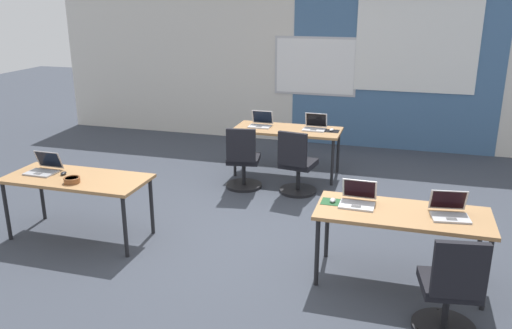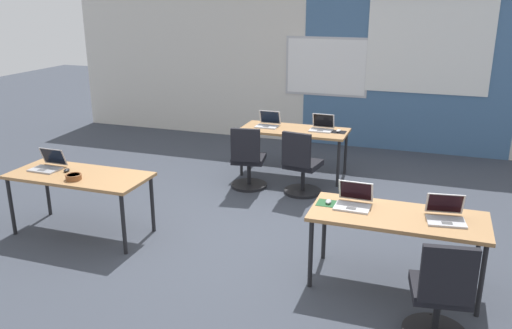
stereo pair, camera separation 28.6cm
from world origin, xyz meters
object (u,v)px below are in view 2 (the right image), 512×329
Objects in this scene: chair_near_right_end at (440,299)px; chair_far_left at (248,163)px; desk_far_center at (294,133)px; laptop_near_right_inner at (353,201)px; laptop_near_right_end at (446,215)px; laptop_far_right at (322,127)px; mouse_near_right_inner at (328,201)px; mouse_near_left_end at (67,170)px; snack_bowl at (74,177)px; desk_near_right at (398,221)px; laptop_near_left_end at (48,165)px; desk_near_left at (79,179)px; chair_far_right at (301,169)px; mouse_far_right at (338,131)px; laptop_far_left at (268,123)px.

chair_far_left is (-2.62, 2.78, 0.00)m from chair_near_right_end.
laptop_near_right_inner is at bearing -64.08° from desk_far_center.
laptop_near_right_end is at bearing 133.39° from chair_far_left.
laptop_far_right is at bearing -143.96° from chair_far_left.
mouse_near_right_inner is 0.11× the size of chair_far_left.
mouse_near_right_inner is (-0.24, -0.01, -0.03)m from laptop_near_right_inner.
snack_bowl is (0.25, -0.20, 0.02)m from mouse_near_left_end.
desk_near_right is 1.74× the size of chair_near_right_end.
laptop_near_right_end is at bearing 0.79° from laptop_near_left_end.
chair_far_right is at bearing 44.34° from desk_near_left.
laptop_near_right_inner is 0.24m from mouse_near_right_inner.
mouse_far_right is at bearing 98.73° from mouse_near_right_inner.
laptop_near_left_end reaches higher than chair_far_left.
mouse_far_right is (2.59, 2.81, 0.00)m from mouse_near_left_end.
laptop_near_right_inner reaches higher than desk_near_right.
laptop_near_left_end is 3.85m from laptop_far_right.
desk_near_right is 1.74× the size of chair_far_left.
chair_near_right_end is at bearing 132.46° from chair_far_right.
chair_near_right_end is 8.45× the size of mouse_near_left_end.
chair_far_left reaches higher than desk_near_right.
snack_bowl is at bearing -21.52° from laptop_near_left_end.
mouse_far_right is (1.09, 0.00, -0.03)m from laptop_far_left.
desk_near_right is 4.76× the size of laptop_far_right.
desk_far_center is 9.01× the size of snack_bowl.
chair_far_right is at bearing 41.48° from mouse_near_left_end.
laptop_near_right_inner is (-0.83, 0.06, 0.00)m from laptop_near_right_end.
chair_far_left is at bearing -133.44° from laptop_far_right.
laptop_near_right_end is 1.10× the size of laptop_near_right_inner.
laptop_near_right_end is 0.88m from chair_near_right_end.
laptop_far_left is 0.36× the size of chair_far_right.
mouse_near_left_end is 0.12× the size of chair_far_right.
laptop_far_right is 3.01× the size of mouse_far_right.
mouse_near_right_inner is at bearing 1.24° from desk_near_left.
mouse_near_left_end is 0.97× the size of mouse_far_right.
chair_far_right is (0.75, -0.82, -0.39)m from laptop_far_left.
chair_near_right_end reaches higher than mouse_near_left_end.
chair_far_left is at bearing 53.18° from mouse_near_left_end.
chair_near_right_end and chair_far_right have the same top height.
chair_far_left reaches higher than desk_near_left.
mouse_near_right_inner is 0.93× the size of mouse_far_right.
snack_bowl is (-2.00, -2.19, 0.38)m from chair_far_right.
desk_near_left is 2.41m from chair_far_left.
laptop_near_right_end is 1.11× the size of laptop_near_left_end.
laptop_near_right_inner is at bearing 3.23° from mouse_near_right_inner.
laptop_near_right_end is 4.36m from laptop_near_left_end.
laptop_far_right reaches higher than mouse_near_left_end.
chair_far_left is 8.24× the size of mouse_far_right.
desk_far_center is 4.76× the size of laptop_near_left_end.
chair_far_left reaches higher than mouse_near_left_end.
laptop_far_left is at bearing 124.05° from laptop_near_right_end.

